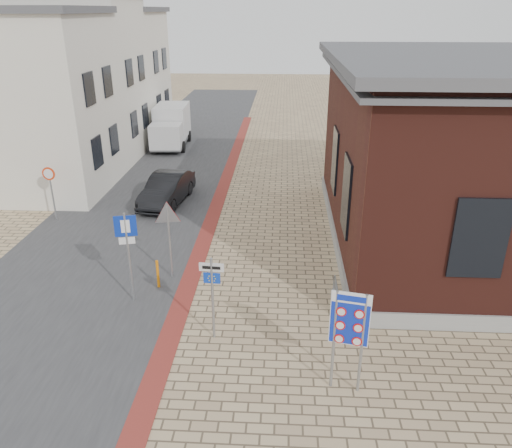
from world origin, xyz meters
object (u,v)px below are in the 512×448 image
(sedan, at_px, (167,189))
(parking_sign, at_px, (127,241))
(box_truck, at_px, (171,126))
(essen_sign, at_px, (212,286))
(border_sign, at_px, (350,322))
(bollard, at_px, (158,274))

(sedan, xyz_separation_m, parking_sign, (0.77, -8.27, 1.31))
(box_truck, distance_m, essen_sign, 20.89)
(border_sign, bearing_deg, bollard, 153.53)
(essen_sign, bearing_deg, parking_sign, 151.68)
(sedan, height_order, border_sign, border_sign)
(box_truck, height_order, parking_sign, parking_sign)
(sedan, distance_m, essen_sign, 10.60)
(sedan, xyz_separation_m, box_truck, (-1.97, 10.19, 0.63))
(border_sign, xyz_separation_m, bollard, (-5.41, 4.30, -1.37))
(border_sign, relative_size, parking_sign, 0.90)
(box_truck, distance_m, parking_sign, 18.68)
(sedan, relative_size, box_truck, 0.83)
(border_sign, xyz_separation_m, essen_sign, (-3.30, 1.80, -0.27))
(border_sign, bearing_deg, essen_sign, 163.40)
(parking_sign, bearing_deg, bollard, 41.24)
(box_truck, bearing_deg, essen_sign, -77.95)
(sedan, xyz_separation_m, border_sign, (6.77, -11.77, 1.17))
(border_sign, bearing_deg, parking_sign, 161.76)
(essen_sign, distance_m, parking_sign, 3.22)
(essen_sign, bearing_deg, bollard, 134.03)
(border_sign, bearing_deg, box_truck, 123.71)
(box_truck, height_order, bollard, box_truck)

